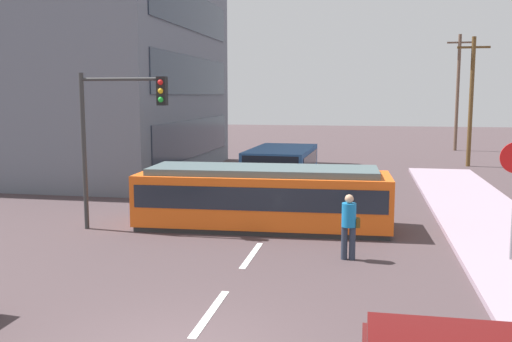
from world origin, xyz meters
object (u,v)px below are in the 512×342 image
object	(u,v)px
streetcar_tram	(263,196)
pedestrian_crossing	(349,223)
traffic_light_mast	(117,120)
city_bus	(281,167)
utility_pole_far	(471,99)
utility_pole_distant	(458,91)

from	to	relation	value
streetcar_tram	pedestrian_crossing	distance (m)	4.14
streetcar_tram	traffic_light_mast	size ratio (longest dim) A/B	1.65
streetcar_tram	city_bus	world-z (taller)	streetcar_tram
streetcar_tram	utility_pole_far	distance (m)	19.84
traffic_light_mast	pedestrian_crossing	bearing A→B (deg)	-14.69
streetcar_tram	pedestrian_crossing	size ratio (longest dim) A/B	4.74
streetcar_tram	traffic_light_mast	bearing A→B (deg)	-163.47
city_bus	utility_pole_far	bearing A→B (deg)	48.20
city_bus	utility_pole_far	xyz separation A→B (m)	(9.46, 10.58, 2.83)
utility_pole_far	pedestrian_crossing	bearing A→B (deg)	-106.97
utility_pole_distant	streetcar_tram	bearing A→B (deg)	-109.60
city_bus	traffic_light_mast	distance (m)	9.25
streetcar_tram	pedestrian_crossing	bearing A→B (deg)	-48.32
pedestrian_crossing	traffic_light_mast	size ratio (longest dim) A/B	0.35
pedestrian_crossing	utility_pole_far	xyz separation A→B (m)	(6.26, 20.52, 2.95)
traffic_light_mast	utility_pole_distant	distance (m)	31.79
streetcar_tram	pedestrian_crossing	xyz separation A→B (m)	(2.75, -3.09, -0.04)
pedestrian_crossing	utility_pole_distant	size ratio (longest dim) A/B	0.20
pedestrian_crossing	traffic_light_mast	xyz separation A→B (m)	(-7.00, 1.83, 2.43)
traffic_light_mast	utility_pole_distant	xyz separation A→B (m)	(13.96, 28.54, 1.09)
utility_pole_far	utility_pole_distant	distance (m)	9.89
utility_pole_far	utility_pole_distant	world-z (taller)	utility_pole_distant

